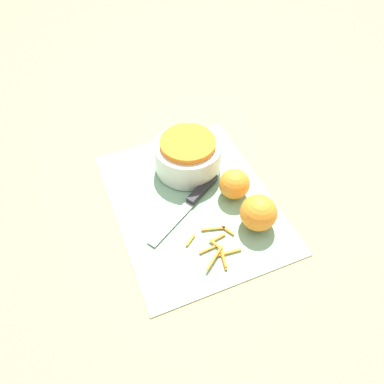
{
  "coord_description": "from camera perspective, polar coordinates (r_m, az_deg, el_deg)",
  "views": [
    {
      "loc": [
        0.51,
        -0.21,
        0.68
      ],
      "look_at": [
        0.0,
        0.0,
        0.04
      ],
      "focal_mm": 35.0,
      "sensor_mm": 36.0,
      "label": 1
    }
  ],
  "objects": [
    {
      "name": "peel_pile",
      "position": [
        0.8,
        3.81,
        -8.35
      ],
      "size": [
        0.11,
        0.11,
        0.01
      ],
      "color": "orange",
      "rests_on": "cutting_board"
    },
    {
      "name": "cutting_board",
      "position": [
        0.87,
        0.0,
        -1.41
      ],
      "size": [
        0.46,
        0.36,
        0.01
      ],
      "color": "#84B793",
      "rests_on": "ground_plane"
    },
    {
      "name": "orange_right",
      "position": [
        0.81,
        10.1,
        -3.13
      ],
      "size": [
        0.08,
        0.08,
        0.08
      ],
      "color": "orange",
      "rests_on": "cutting_board"
    },
    {
      "name": "ground_plane",
      "position": [
        0.88,
        0.0,
        -1.54
      ],
      "size": [
        4.0,
        4.0,
        0.0
      ],
      "primitive_type": "plane",
      "color": "tan"
    },
    {
      "name": "orange_left",
      "position": [
        0.86,
        6.46,
        1.23
      ],
      "size": [
        0.07,
        0.07,
        0.07
      ],
      "color": "orange",
      "rests_on": "cutting_board"
    },
    {
      "name": "knife",
      "position": [
        0.87,
        0.58,
        -0.6
      ],
      "size": [
        0.14,
        0.22,
        0.02
      ],
      "rotation": [
        0.0,
        0.0,
        -1.02
      ],
      "color": "#232328",
      "rests_on": "cutting_board"
    },
    {
      "name": "bowl_speckled",
      "position": [
        0.92,
        -0.63,
        5.7
      ],
      "size": [
        0.16,
        0.16,
        0.09
      ],
      "color": "silver",
      "rests_on": "cutting_board"
    }
  ]
}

